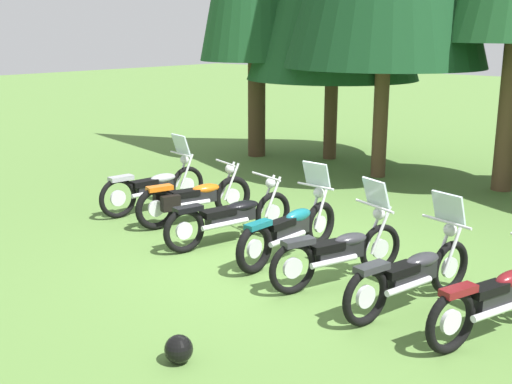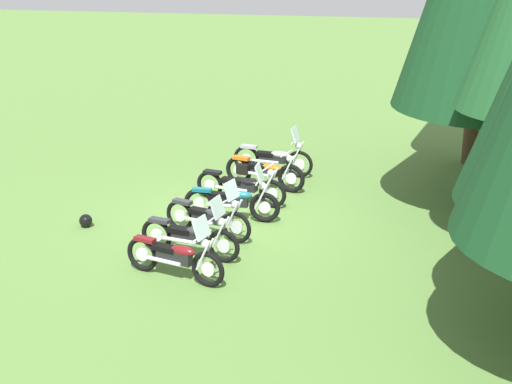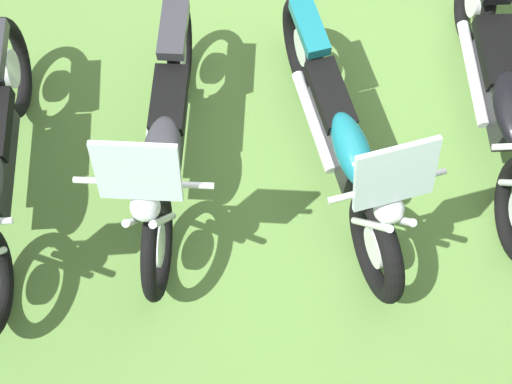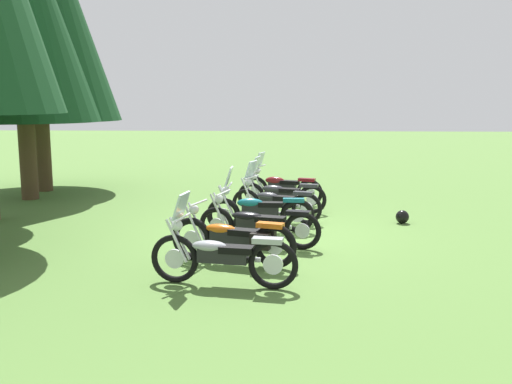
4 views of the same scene
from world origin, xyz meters
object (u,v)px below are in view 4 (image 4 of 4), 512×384
(motorcycle_1, at_px, (234,238))
(motorcycle_3, at_px, (259,211))
(motorcycle_5, at_px, (280,194))
(pine_tree_4, at_px, (18,5))
(motorcycle_2, at_px, (258,223))
(motorcycle_0, at_px, (221,255))
(motorcycle_4, at_px, (275,201))
(dropped_helmet, at_px, (402,217))
(motorcycle_6, at_px, (281,187))

(motorcycle_1, height_order, motorcycle_3, motorcycle_3)
(motorcycle_5, bearing_deg, motorcycle_1, 93.68)
(pine_tree_4, bearing_deg, motorcycle_2, -126.32)
(motorcycle_3, bearing_deg, motorcycle_0, 84.41)
(motorcycle_3, bearing_deg, pine_tree_4, -28.57)
(motorcycle_0, xyz_separation_m, motorcycle_4, (4.57, -0.70, -0.02))
(motorcycle_1, distance_m, motorcycle_3, 2.39)
(motorcycle_1, relative_size, motorcycle_4, 1.05)
(motorcycle_5, relative_size, pine_tree_4, 0.27)
(motorcycle_3, height_order, motorcycle_4, motorcycle_3)
(motorcycle_5, height_order, pine_tree_4, pine_tree_4)
(pine_tree_4, height_order, dropped_helmet, pine_tree_4)
(motorcycle_1, xyz_separation_m, motorcycle_3, (2.37, -0.29, 0.01))
(motorcycle_5, height_order, motorcycle_6, same)
(motorcycle_0, height_order, pine_tree_4, pine_tree_4)
(motorcycle_2, xyz_separation_m, pine_tree_4, (4.85, 6.60, 4.78))
(motorcycle_2, xyz_separation_m, motorcycle_6, (4.41, -0.40, 0.03))
(motorcycle_5, relative_size, motorcycle_6, 1.04)
(motorcycle_5, distance_m, pine_tree_4, 8.58)
(motorcycle_2, height_order, pine_tree_4, pine_tree_4)
(motorcycle_1, bearing_deg, pine_tree_4, -27.23)
(motorcycle_1, xyz_separation_m, motorcycle_5, (4.55, -0.71, 0.01))
(motorcycle_1, xyz_separation_m, motorcycle_4, (3.44, -0.60, 0.01))
(motorcycle_1, distance_m, motorcycle_4, 3.50)
(motorcycle_4, relative_size, motorcycle_6, 0.97)
(motorcycle_2, xyz_separation_m, motorcycle_3, (1.16, 0.04, 0.02))
(motorcycle_4, height_order, pine_tree_4, pine_tree_4)
(dropped_helmet, bearing_deg, motorcycle_2, 124.68)
(motorcycle_1, distance_m, motorcycle_5, 4.61)
(motorcycle_0, bearing_deg, motorcycle_6, -88.04)
(motorcycle_6, distance_m, pine_tree_4, 8.47)
(motorcycle_4, bearing_deg, motorcycle_3, 92.87)
(motorcycle_3, bearing_deg, dropped_helmet, -161.53)
(motorcycle_2, relative_size, motorcycle_4, 1.13)
(motorcycle_5, xyz_separation_m, pine_tree_4, (1.51, 6.98, 4.76))
(motorcycle_5, height_order, dropped_helmet, motorcycle_5)
(motorcycle_2, bearing_deg, motorcycle_5, -82.78)
(motorcycle_0, bearing_deg, pine_tree_4, -40.43)
(motorcycle_2, distance_m, motorcycle_5, 3.36)
(motorcycle_0, distance_m, motorcycle_6, 6.80)
(motorcycle_4, bearing_deg, pine_tree_4, -1.96)
(motorcycle_1, distance_m, dropped_helmet, 4.85)
(motorcycle_2, relative_size, dropped_helmet, 7.87)
(motorcycle_4, distance_m, motorcycle_5, 1.11)
(motorcycle_0, relative_size, motorcycle_5, 1.01)
(motorcycle_1, xyz_separation_m, motorcycle_6, (5.63, -0.73, 0.02))
(motorcycle_5, bearing_deg, motorcycle_2, 96.07)
(motorcycle_0, distance_m, motorcycle_3, 3.52)
(motorcycle_1, bearing_deg, dropped_helmet, -118.91)
(motorcycle_1, bearing_deg, motorcycle_3, -80.24)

